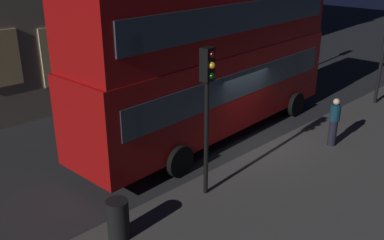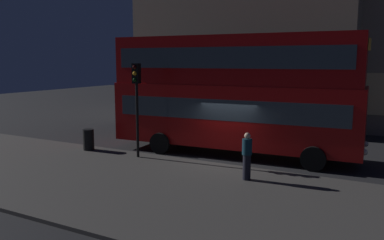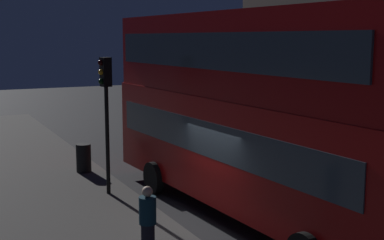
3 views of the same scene
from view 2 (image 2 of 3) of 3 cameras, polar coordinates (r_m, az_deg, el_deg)
ground_plane at (r=17.01m, az=5.21°, el=-6.06°), size 80.00×80.00×0.00m
sidewalk_slab at (r=13.10m, az=-2.76°, el=-10.28°), size 44.00×7.56×0.12m
double_decker_bus at (r=17.83m, az=5.98°, el=4.44°), size 11.42×3.29×5.40m
traffic_light_near_kerb at (r=16.94m, az=-8.08°, el=4.29°), size 0.35×0.38×4.07m
pedestrian at (r=13.97m, az=8.01°, el=-5.16°), size 0.35×0.35×1.69m
litter_bin at (r=19.15m, az=-14.83°, el=-2.77°), size 0.52×0.52×0.99m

